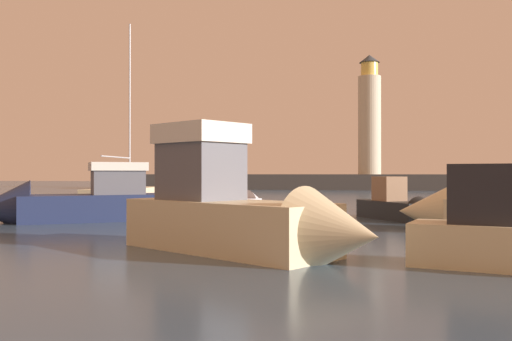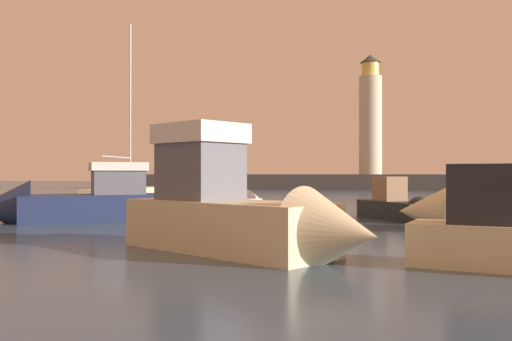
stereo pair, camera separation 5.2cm
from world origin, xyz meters
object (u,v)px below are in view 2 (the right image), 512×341
motorboat_2 (71,203)px  motorboat_5 (511,206)px  lighthouse (370,118)px  motorboat_3 (235,203)px  motorboat_6 (245,212)px  sailboat_moored (126,197)px  motorboat_0 (401,207)px

motorboat_2 → motorboat_5: 19.59m
lighthouse → motorboat_2: 56.28m
motorboat_3 → motorboat_6: size_ratio=0.70×
lighthouse → motorboat_5: lighthouse is taller
motorboat_2 → motorboat_3: motorboat_2 is taller
motorboat_3 → motorboat_5: size_ratio=0.64×
sailboat_moored → motorboat_6: bearing=-58.3°
motorboat_2 → motorboat_5: size_ratio=0.98×
lighthouse → motorboat_0: size_ratio=2.95×
lighthouse → motorboat_6: size_ratio=1.97×
motorboat_0 → motorboat_2: bearing=-168.5°
sailboat_moored → motorboat_3: bearing=-25.8°
lighthouse → motorboat_5: bearing=-85.9°
motorboat_2 → motorboat_0: bearing=11.5°
motorboat_2 → lighthouse: bearing=73.7°
motorboat_3 → sailboat_moored: bearing=154.2°
lighthouse → motorboat_6: (-5.14, -62.37, -8.87)m
lighthouse → sailboat_moored: size_ratio=1.29×
lighthouse → motorboat_6: 63.20m
motorboat_0 → motorboat_2: 16.07m
lighthouse → motorboat_3: lighthouse is taller
motorboat_5 → motorboat_6: bearing=-140.9°
motorboat_0 → motorboat_6: size_ratio=0.67×
lighthouse → sailboat_moored: 46.56m
motorboat_5 → sailboat_moored: sailboat_moored is taller
motorboat_3 → motorboat_6: (3.89, -16.14, 0.64)m
motorboat_5 → motorboat_2: bearing=175.1°
sailboat_moored → motorboat_2: bearing=-79.2°
motorboat_2 → sailboat_moored: 11.49m
motorboat_0 → motorboat_6: motorboat_6 is taller
motorboat_3 → sailboat_moored: (-8.68, 4.21, 0.13)m
lighthouse → motorboat_3: size_ratio=2.80×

